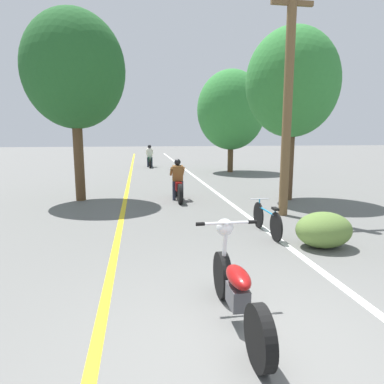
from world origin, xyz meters
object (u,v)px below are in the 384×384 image
utility_pole (288,99)px  motorcycle_rider_far (150,159)px  motorcycle_foreground (236,288)px  bicycle_parked (267,219)px  motorcycle_rider_lead (178,185)px  roadside_tree_right_near (292,83)px  roadside_tree_right_far (231,110)px  roadside_tree_left (74,70)px

utility_pole → motorcycle_rider_far: (-3.15, 14.57, -2.53)m
motorcycle_foreground → bicycle_parked: (1.68, 3.41, -0.10)m
utility_pole → motorcycle_rider_lead: size_ratio=2.98×
roadside_tree_right_near → motorcycle_foreground: bearing=-118.3°
roadside_tree_right_far → motorcycle_rider_far: size_ratio=2.65×
motorcycle_foreground → motorcycle_rider_far: (-0.35, 19.65, 0.13)m
utility_pole → motorcycle_foreground: (-2.79, -5.08, -2.66)m
roadside_tree_right_near → utility_pole: bearing=-116.9°
roadside_tree_right_far → utility_pole: bearing=-97.5°
utility_pole → bicycle_parked: 3.41m
motorcycle_rider_lead → roadside_tree_right_far: bearing=63.8°
utility_pole → motorcycle_rider_far: utility_pole is taller
utility_pole → motorcycle_rider_far: bearing=102.2°
motorcycle_rider_far → roadside_tree_right_far: bearing=-39.7°
motorcycle_rider_lead → motorcycle_rider_far: motorcycle_rider_far is taller
motorcycle_rider_far → bicycle_parked: motorcycle_rider_far is taller
roadside_tree_left → bicycle_parked: (4.71, -4.74, -3.84)m
roadside_tree_right_near → bicycle_parked: roadside_tree_right_near is taller
motorcycle_foreground → roadside_tree_right_far: bearing=75.1°
motorcycle_rider_lead → roadside_tree_right_near: bearing=-7.3°
utility_pole → bicycle_parked: utility_pole is taller
motorcycle_foreground → bicycle_parked: 3.80m
roadside_tree_right_far → bicycle_parked: 13.10m
roadside_tree_left → motorcycle_foreground: bearing=-69.6°
utility_pole → roadside_tree_left: (-5.83, 3.07, 1.08)m
utility_pole → motorcycle_rider_far: 15.12m
roadside_tree_right_near → motorcycle_rider_lead: 4.96m
motorcycle_rider_lead → roadside_tree_left: bearing=172.0°
motorcycle_rider_far → bicycle_parked: size_ratio=1.30×
motorcycle_rider_far → roadside_tree_right_near: bearing=-71.2°
motorcycle_foreground → bicycle_parked: size_ratio=1.24×
roadside_tree_right_far → motorcycle_rider_lead: 9.59m
bicycle_parked → roadside_tree_right_near: bearing=60.0°
roadside_tree_right_near → roadside_tree_left: 6.98m
bicycle_parked → motorcycle_foreground: bearing=-116.3°
utility_pole → roadside_tree_right_far: bearing=82.5°
motorcycle_foreground → motorcycle_rider_lead: motorcycle_rider_lead is taller
utility_pole → roadside_tree_right_near: 2.50m
roadside_tree_right_far → motorcycle_rider_far: roadside_tree_right_far is taller
motorcycle_rider_lead → bicycle_parked: (1.49, -4.29, -0.19)m
roadside_tree_right_far → bicycle_parked: (-2.53, -12.45, -3.21)m
roadside_tree_right_near → roadside_tree_right_far: 8.65m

